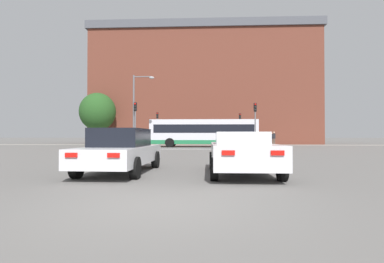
% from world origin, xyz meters
% --- Properties ---
extents(ground_plane, '(400.00, 400.00, 0.00)m').
position_xyz_m(ground_plane, '(0.00, 0.00, 0.00)').
color(ground_plane, '#605E5B').
extents(stop_line_strip, '(8.47, 0.30, 0.01)m').
position_xyz_m(stop_line_strip, '(0.00, 22.28, 0.00)').
color(stop_line_strip, silver).
rests_on(stop_line_strip, ground_plane).
extents(far_pavement, '(69.41, 2.50, 0.01)m').
position_xyz_m(far_pavement, '(0.00, 35.57, 0.01)').
color(far_pavement, gray).
rests_on(far_pavement, ground_plane).
extents(brick_civic_building, '(35.19, 15.17, 20.50)m').
position_xyz_m(brick_civic_building, '(0.47, 45.38, 9.22)').
color(brick_civic_building, brown).
rests_on(brick_civic_building, ground_plane).
extents(car_saloon_left, '(2.03, 4.92, 1.48)m').
position_xyz_m(car_saloon_left, '(-2.02, 4.62, 0.75)').
color(car_saloon_left, silver).
rests_on(car_saloon_left, ground_plane).
extents(car_roadster_right, '(2.08, 4.66, 1.36)m').
position_xyz_m(car_roadster_right, '(1.97, 4.36, 0.70)').
color(car_roadster_right, silver).
rests_on(car_roadster_right, ground_plane).
extents(bus_crossing_lead, '(11.73, 2.64, 3.01)m').
position_xyz_m(bus_crossing_lead, '(0.54, 27.81, 1.62)').
color(bus_crossing_lead, silver).
rests_on(bus_crossing_lead, ground_plane).
extents(traffic_light_near_right, '(0.26, 0.31, 4.29)m').
position_xyz_m(traffic_light_near_right, '(5.37, 22.61, 2.88)').
color(traffic_light_near_right, slate).
rests_on(traffic_light_near_right, ground_plane).
extents(traffic_light_far_left, '(0.26, 0.31, 4.46)m').
position_xyz_m(traffic_light_far_left, '(-5.85, 35.29, 2.98)').
color(traffic_light_far_left, slate).
rests_on(traffic_light_far_left, ground_plane).
extents(traffic_light_far_right, '(0.26, 0.31, 4.25)m').
position_xyz_m(traffic_light_far_right, '(5.35, 34.89, 2.85)').
color(traffic_light_far_right, slate).
rests_on(traffic_light_far_right, ground_plane).
extents(traffic_light_near_left, '(0.26, 0.31, 4.38)m').
position_xyz_m(traffic_light_near_left, '(-5.83, 22.46, 2.93)').
color(traffic_light_near_left, slate).
rests_on(traffic_light_near_left, ground_plane).
extents(street_lamp_junction, '(2.06, 0.36, 7.02)m').
position_xyz_m(street_lamp_junction, '(-5.72, 22.83, 4.30)').
color(street_lamp_junction, slate).
rests_on(street_lamp_junction, ground_plane).
extents(pedestrian_waiting, '(0.46, 0.40, 1.71)m').
position_xyz_m(pedestrian_waiting, '(9.69, 35.80, 1.01)').
color(pedestrian_waiting, brown).
rests_on(pedestrian_waiting, ground_plane).
extents(pedestrian_walking_east, '(0.39, 0.46, 1.63)m').
position_xyz_m(pedestrian_walking_east, '(5.66, 35.01, 0.95)').
color(pedestrian_walking_east, brown).
rests_on(pedestrian_walking_east, ground_plane).
extents(pedestrian_walking_west, '(0.44, 0.30, 1.83)m').
position_xyz_m(pedestrian_walking_west, '(10.12, 36.17, 1.09)').
color(pedestrian_walking_west, brown).
rests_on(pedestrian_walking_west, ground_plane).
extents(tree_by_building, '(4.99, 4.99, 7.26)m').
position_xyz_m(tree_by_building, '(-14.35, 35.82, 4.63)').
color(tree_by_building, '#4C3823').
rests_on(tree_by_building, ground_plane).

